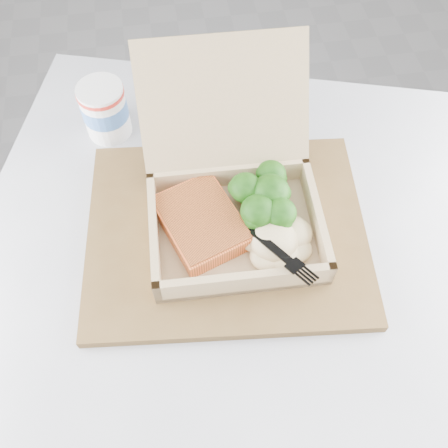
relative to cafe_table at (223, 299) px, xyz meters
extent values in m
plane|color=#96959B|center=(-0.07, 0.12, -0.52)|extent=(4.00, 4.00, 0.00)
cylinder|color=black|center=(0.00, 0.00, -0.51)|extent=(0.39, 0.39, 0.02)
cylinder|color=black|center=(0.00, 0.00, -0.18)|extent=(0.07, 0.07, 0.67)
cube|color=#AEB1B8|center=(0.00, 0.00, 0.16)|extent=(0.89, 0.89, 0.03)
cube|color=brown|center=(0.01, 0.02, 0.19)|extent=(0.41, 0.35, 0.02)
cube|color=tan|center=(0.02, 0.01, 0.20)|extent=(0.23, 0.18, 0.01)
cube|color=tan|center=(-0.09, 0.01, 0.22)|extent=(0.02, 0.18, 0.05)
cube|color=tan|center=(0.13, 0.00, 0.22)|extent=(0.02, 0.18, 0.05)
cube|color=tan|center=(0.02, -0.07, 0.22)|extent=(0.23, 0.02, 0.05)
cube|color=tan|center=(0.02, 0.09, 0.22)|extent=(0.23, 0.02, 0.05)
cube|color=tan|center=(0.03, 0.15, 0.31)|extent=(0.23, 0.12, 0.15)
cube|color=orange|center=(-0.02, 0.02, 0.22)|extent=(0.13, 0.15, 0.03)
ellipsoid|color=beige|center=(0.06, -0.02, 0.22)|extent=(0.10, 0.09, 0.04)
cube|color=black|center=(0.02, 0.02, 0.24)|extent=(0.06, 0.09, 0.03)
cube|color=black|center=(0.06, -0.05, 0.24)|extent=(0.04, 0.05, 0.01)
cylinder|color=white|center=(-0.14, 0.24, 0.22)|extent=(0.07, 0.07, 0.09)
cylinder|color=#3F6FBD|center=(-0.14, 0.24, 0.23)|extent=(0.07, 0.07, 0.03)
cylinder|color=red|center=(-0.14, 0.24, 0.26)|extent=(0.07, 0.07, 0.01)
cube|color=white|center=(0.08, 0.22, 0.18)|extent=(0.15, 0.17, 0.00)
camera|label=1|loc=(-0.05, -0.33, 0.79)|focal=40.00mm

